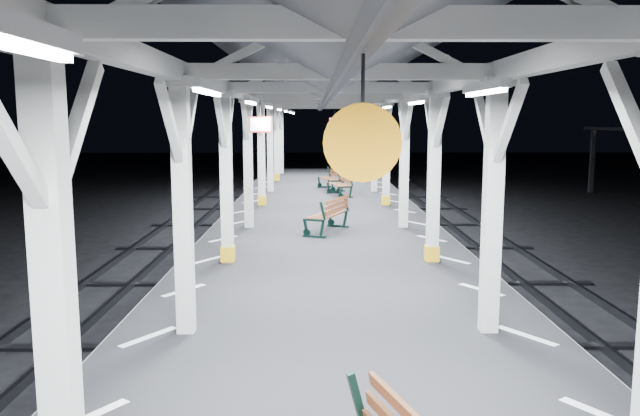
{
  "coord_description": "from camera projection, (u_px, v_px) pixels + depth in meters",
  "views": [
    {
      "loc": [
        -0.3,
        -9.95,
        3.8
      ],
      "look_at": [
        -0.2,
        1.17,
        2.2
      ],
      "focal_mm": 35.0,
      "sensor_mm": 36.0,
      "label": 1
    }
  ],
  "objects": [
    {
      "name": "hazard_stripes_left",
      "position": [
        184.0,
        290.0,
        10.23
      ],
      "size": [
        1.0,
        48.0,
        0.01
      ],
      "primitive_type": "cube",
      "color": "silver",
      "rests_on": "platform"
    },
    {
      "name": "hazard_stripes_right",
      "position": [
        481.0,
        290.0,
        10.27
      ],
      "size": [
        1.0,
        48.0,
        0.01
      ],
      "primitive_type": "cube",
      "color": "silver",
      "rests_on": "platform"
    },
    {
      "name": "track_right",
      "position": [
        631.0,
        343.0,
        10.43
      ],
      "size": [
        2.2,
        60.0,
        0.16
      ],
      "color": "#2D2D33",
      "rests_on": "ground"
    },
    {
      "name": "ground",
      "position": [
        333.0,
        348.0,
        10.39
      ],
      "size": [
        120.0,
        120.0,
        0.0
      ],
      "primitive_type": "plane",
      "color": "black",
      "rests_on": "ground"
    },
    {
      "name": "canopy",
      "position": [
        334.0,
        70.0,
        9.73
      ],
      "size": [
        5.4,
        49.0,
        4.65
      ],
      "color": "silver",
      "rests_on": "platform"
    },
    {
      "name": "track_left",
      "position": [
        32.0,
        345.0,
        10.34
      ],
      "size": [
        2.2,
        60.0,
        0.16
      ],
      "color": "#2D2D33",
      "rests_on": "ground"
    },
    {
      "name": "platform",
      "position": [
        333.0,
        319.0,
        10.32
      ],
      "size": [
        6.0,
        50.0,
        1.0
      ],
      "primitive_type": "cube",
      "color": "black",
      "rests_on": "ground"
    },
    {
      "name": "bench_mid",
      "position": [
        330.0,
        214.0,
        15.36
      ],
      "size": [
        1.18,
        1.73,
        0.88
      ],
      "rotation": [
        0.0,
        0.0,
        -0.4
      ],
      "color": "black",
      "rests_on": "platform"
    },
    {
      "name": "bench_extra",
      "position": [
        333.0,
        178.0,
        24.67
      ],
      "size": [
        1.07,
        1.71,
        0.87
      ],
      "rotation": [
        0.0,
        0.0,
        0.33
      ],
      "color": "black",
      "rests_on": "platform"
    },
    {
      "name": "bench_far",
      "position": [
        342.0,
        184.0,
        22.72
      ],
      "size": [
        0.93,
        1.61,
        0.82
      ],
      "rotation": [
        0.0,
        0.0,
        0.26
      ],
      "color": "black",
      "rests_on": "platform"
    }
  ]
}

